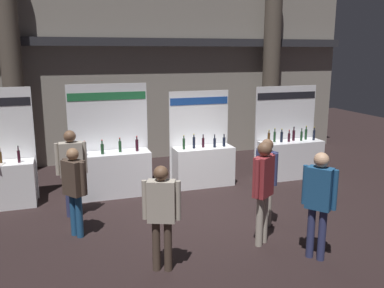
{
  "coord_description": "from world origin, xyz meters",
  "views": [
    {
      "loc": [
        -2.85,
        -7.83,
        3.31
      ],
      "look_at": [
        0.06,
        0.92,
        1.26
      ],
      "focal_mm": 39.01,
      "sensor_mm": 36.0,
      "label": 1
    }
  ],
  "objects_px": {
    "trash_bin": "(319,187)",
    "visitor_3": "(162,209)",
    "exhibitor_booth_1": "(112,169)",
    "visitor_2": "(263,184)",
    "exhibitor_booth_3": "(289,155)",
    "visitor_4": "(72,165)",
    "visitor_5": "(319,196)",
    "exhibitor_booth_2": "(203,162)",
    "visitor_0": "(74,184)",
    "visitor_1": "(266,174)"
  },
  "relations": [
    {
      "from": "trash_bin",
      "to": "visitor_3",
      "type": "bearing_deg",
      "value": -155.67
    },
    {
      "from": "visitor_3",
      "to": "exhibitor_booth_1",
      "type": "bearing_deg",
      "value": -64.3
    },
    {
      "from": "trash_bin",
      "to": "visitor_2",
      "type": "xyz_separation_m",
      "value": [
        -2.26,
        -1.54,
        0.79
      ]
    },
    {
      "from": "exhibitor_booth_3",
      "to": "visitor_3",
      "type": "distance_m",
      "value": 5.8
    },
    {
      "from": "visitor_4",
      "to": "visitor_5",
      "type": "distance_m",
      "value": 4.78
    },
    {
      "from": "exhibitor_booth_2",
      "to": "visitor_2",
      "type": "height_order",
      "value": "exhibitor_booth_2"
    },
    {
      "from": "exhibitor_booth_2",
      "to": "visitor_2",
      "type": "distance_m",
      "value": 3.52
    },
    {
      "from": "exhibitor_booth_2",
      "to": "visitor_0",
      "type": "distance_m",
      "value": 3.87
    },
    {
      "from": "exhibitor_booth_1",
      "to": "trash_bin",
      "type": "xyz_separation_m",
      "value": [
        4.38,
        -1.86,
        -0.33
      ]
    },
    {
      "from": "trash_bin",
      "to": "visitor_4",
      "type": "bearing_deg",
      "value": 171.36
    },
    {
      "from": "exhibitor_booth_2",
      "to": "visitor_2",
      "type": "bearing_deg",
      "value": -92.59
    },
    {
      "from": "visitor_5",
      "to": "visitor_0",
      "type": "bearing_deg",
      "value": -156.81
    },
    {
      "from": "visitor_0",
      "to": "visitor_2",
      "type": "distance_m",
      "value": 3.33
    },
    {
      "from": "exhibitor_booth_3",
      "to": "trash_bin",
      "type": "distance_m",
      "value": 1.87
    },
    {
      "from": "visitor_5",
      "to": "visitor_4",
      "type": "bearing_deg",
      "value": -167.26
    },
    {
      "from": "exhibitor_booth_3",
      "to": "exhibitor_booth_2",
      "type": "bearing_deg",
      "value": 177.39
    },
    {
      "from": "visitor_1",
      "to": "visitor_3",
      "type": "xyz_separation_m",
      "value": [
        -2.33,
        -1.08,
        -0.02
      ]
    },
    {
      "from": "visitor_0",
      "to": "visitor_3",
      "type": "height_order",
      "value": "visitor_3"
    },
    {
      "from": "visitor_0",
      "to": "visitor_5",
      "type": "relative_size",
      "value": 0.93
    },
    {
      "from": "exhibitor_booth_2",
      "to": "trash_bin",
      "type": "xyz_separation_m",
      "value": [
        2.11,
        -1.93,
        -0.28
      ]
    },
    {
      "from": "exhibitor_booth_2",
      "to": "visitor_3",
      "type": "bearing_deg",
      "value": -118.08
    },
    {
      "from": "trash_bin",
      "to": "visitor_3",
      "type": "distance_m",
      "value": 4.59
    },
    {
      "from": "trash_bin",
      "to": "visitor_2",
      "type": "bearing_deg",
      "value": -145.73
    },
    {
      "from": "trash_bin",
      "to": "visitor_3",
      "type": "xyz_separation_m",
      "value": [
        -4.14,
        -1.87,
        0.68
      ]
    },
    {
      "from": "visitor_0",
      "to": "visitor_5",
      "type": "bearing_deg",
      "value": 24.38
    },
    {
      "from": "trash_bin",
      "to": "visitor_2",
      "type": "height_order",
      "value": "visitor_2"
    },
    {
      "from": "exhibitor_booth_1",
      "to": "trash_bin",
      "type": "distance_m",
      "value": 4.77
    },
    {
      "from": "visitor_2",
      "to": "trash_bin",
      "type": "bearing_deg",
      "value": -1.44
    },
    {
      "from": "exhibitor_booth_1",
      "to": "visitor_5",
      "type": "relative_size",
      "value": 1.45
    },
    {
      "from": "exhibitor_booth_1",
      "to": "visitor_4",
      "type": "relative_size",
      "value": 1.44
    },
    {
      "from": "visitor_0",
      "to": "visitor_4",
      "type": "xyz_separation_m",
      "value": [
        0.0,
        1.0,
        0.1
      ]
    },
    {
      "from": "exhibitor_booth_2",
      "to": "visitor_1",
      "type": "xyz_separation_m",
      "value": [
        0.3,
        -2.73,
        0.42
      ]
    },
    {
      "from": "visitor_2",
      "to": "exhibitor_booth_3",
      "type": "bearing_deg",
      "value": 16.86
    },
    {
      "from": "visitor_4",
      "to": "visitor_1",
      "type": "bearing_deg",
      "value": -23.42
    },
    {
      "from": "exhibitor_booth_1",
      "to": "visitor_1",
      "type": "bearing_deg",
      "value": -45.84
    },
    {
      "from": "trash_bin",
      "to": "visitor_4",
      "type": "relative_size",
      "value": 0.35
    },
    {
      "from": "visitor_3",
      "to": "visitor_4",
      "type": "relative_size",
      "value": 0.93
    },
    {
      "from": "visitor_1",
      "to": "trash_bin",
      "type": "bearing_deg",
      "value": 96.88
    },
    {
      "from": "visitor_2",
      "to": "visitor_3",
      "type": "relative_size",
      "value": 1.1
    },
    {
      "from": "exhibitor_booth_1",
      "to": "exhibitor_booth_3",
      "type": "bearing_deg",
      "value": -0.48
    },
    {
      "from": "exhibitor_booth_3",
      "to": "visitor_2",
      "type": "distance_m",
      "value": 4.27
    },
    {
      "from": "visitor_0",
      "to": "visitor_3",
      "type": "bearing_deg",
      "value": -0.59
    },
    {
      "from": "visitor_3",
      "to": "visitor_4",
      "type": "xyz_separation_m",
      "value": [
        -1.17,
        2.68,
        0.1
      ]
    },
    {
      "from": "exhibitor_booth_1",
      "to": "visitor_3",
      "type": "bearing_deg",
      "value": -86.23
    },
    {
      "from": "visitor_4",
      "to": "exhibitor_booth_2",
      "type": "bearing_deg",
      "value": 20.5
    },
    {
      "from": "exhibitor_booth_2",
      "to": "exhibitor_booth_3",
      "type": "distance_m",
      "value": 2.42
    },
    {
      "from": "exhibitor_booth_2",
      "to": "visitor_0",
      "type": "relative_size",
      "value": 1.42
    },
    {
      "from": "exhibitor_booth_1",
      "to": "visitor_1",
      "type": "height_order",
      "value": "exhibitor_booth_1"
    },
    {
      "from": "exhibitor_booth_2",
      "to": "visitor_5",
      "type": "bearing_deg",
      "value": -84.19
    },
    {
      "from": "exhibitor_booth_1",
      "to": "visitor_0",
      "type": "bearing_deg",
      "value": -114.28
    }
  ]
}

